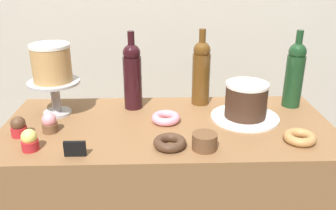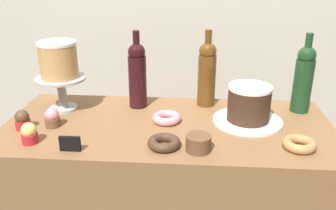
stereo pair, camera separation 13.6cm
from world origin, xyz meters
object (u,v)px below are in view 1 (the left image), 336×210
Objects in this scene: wine_bottle_dark_red at (132,75)px; price_sign_chalkboard at (75,149)px; cake_stand_pedestal at (55,92)px; cupcake_chocolate at (19,127)px; cupcake_lemon at (30,140)px; cupcake_strawberry at (50,123)px; wine_bottle_amber at (201,72)px; donut_maple at (300,137)px; wine_bottle_green at (295,74)px; white_layer_cake at (51,63)px; chocolate_round_cake at (246,100)px; donut_chocolate at (168,143)px; cookie_stack at (205,141)px; donut_pink at (166,118)px.

wine_bottle_dark_red is 0.45m from price_sign_chalkboard.
cake_stand_pedestal reaches higher than cupcake_chocolate.
cupcake_lemon is (0.07, -0.11, 0.00)m from cupcake_chocolate.
wine_bottle_amber is at bearing 24.47° from cupcake_strawberry.
cupcake_chocolate is 1.00× the size of cupcake_strawberry.
wine_bottle_amber is at bearing 129.42° from donut_maple.
wine_bottle_dark_red is at bearing 179.93° from wine_bottle_green.
cupcake_strawberry is at bearing -84.59° from white_layer_cake.
cupcake_strawberry reaches higher than price_sign_chalkboard.
chocolate_round_cake is 0.47m from wine_bottle_dark_red.
donut_chocolate is at bearing -111.19° from wine_bottle_amber.
donut_chocolate is (0.14, -0.35, -0.13)m from wine_bottle_dark_red.
wine_bottle_green is at bearing 19.73° from cupcake_lemon.
cookie_stack is (0.26, -0.37, -0.12)m from wine_bottle_dark_red.
cupcake_chocolate is 0.66× the size of donut_chocolate.
chocolate_round_cake is at bearing 3.95° from donut_pink.
cupcake_strawberry is 0.88× the size of cookie_stack.
white_layer_cake is 0.47× the size of wine_bottle_dark_red.
donut_pink is (0.13, -0.15, -0.13)m from wine_bottle_dark_red.
wine_bottle_amber is at bearing 68.81° from donut_chocolate.
white_layer_cake reaches higher than cupcake_chocolate.
price_sign_chalkboard is at bearing -155.82° from chocolate_round_cake.
price_sign_chalkboard is at bearing -154.38° from wine_bottle_green.
cookie_stack is (0.58, -0.01, -0.01)m from cupcake_lemon.
wine_bottle_amber reaches higher than white_layer_cake.
wine_bottle_dark_red reaches higher than donut_maple.
donut_maple is 0.34m from cookie_stack.
wine_bottle_dark_red is 1.00× the size of wine_bottle_amber.
white_layer_cake is at bearing 95.41° from cupcake_strawberry.
cupcake_strawberry is at bearing -166.95° from wine_bottle_green.
wine_bottle_dark_red is 0.47m from cookie_stack.
white_layer_cake is 0.47× the size of wine_bottle_green.
cupcake_chocolate is (-0.68, -0.29, -0.11)m from wine_bottle_amber.
wine_bottle_dark_red is (0.31, 0.06, 0.05)m from cake_stand_pedestal.
donut_pink is (-0.46, 0.18, 0.00)m from donut_maple.
wine_bottle_amber is 0.28m from donut_pink.
cake_stand_pedestal is 0.18m from cupcake_strawberry.
donut_maple is at bearing -104.23° from wine_bottle_green.
donut_maple is (-0.08, -0.33, -0.13)m from wine_bottle_green.
donut_pink is at bearing -129.35° from wine_bottle_amber.
cupcake_chocolate is at bearing -147.27° from wine_bottle_dark_red.
donut_chocolate is 1.60× the size of price_sign_chalkboard.
cake_stand_pedestal is at bearing 146.50° from donut_chocolate.
wine_bottle_amber is 3.87× the size of cookie_stack.
donut_chocolate is at bearing 0.63° from cupcake_lemon.
white_layer_cake is 2.06× the size of cupcake_lemon.
price_sign_chalkboard is (-0.76, -0.07, 0.01)m from donut_maple.
wine_bottle_green is 1.07m from cupcake_lemon.
cupcake_lemon is (-0.61, -0.40, -0.11)m from wine_bottle_amber.
chocolate_round_cake reaches higher than cookie_stack.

